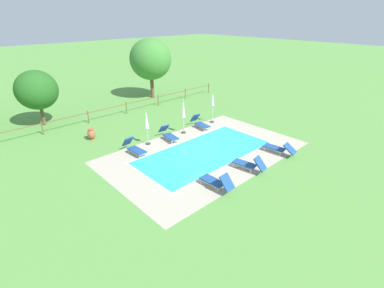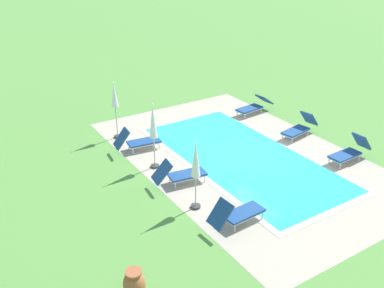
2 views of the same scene
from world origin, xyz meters
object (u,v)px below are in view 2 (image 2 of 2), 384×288
(sun_lounger_south_end, at_px, (350,151))
(patio_umbrella_closed_row_mid_west, at_px, (196,163))
(terracotta_urn_near_fence, at_px, (134,284))
(sun_lounger_north_far, at_px, (138,141))
(patio_umbrella_closed_row_east, at_px, (115,100))
(sun_lounger_north_end, at_px, (180,174))
(sun_lounger_north_near_steps, at_px, (237,213))
(patio_umbrella_closed_row_west, at_px, (153,125))
(sun_lounger_south_mid, at_px, (254,106))
(sun_lounger_north_mid, at_px, (300,128))

(sun_lounger_south_end, xyz_separation_m, patio_umbrella_closed_row_mid_west, (0.49, 6.66, 1.21))
(terracotta_urn_near_fence, bearing_deg, sun_lounger_north_far, -26.73)
(sun_lounger_south_end, height_order, terracotta_urn_near_fence, sun_lounger_south_end)
(terracotta_urn_near_fence, bearing_deg, patio_umbrella_closed_row_east, -21.35)
(sun_lounger_north_end, height_order, sun_lounger_south_end, sun_lounger_south_end)
(sun_lounger_north_near_steps, relative_size, patio_umbrella_closed_row_west, 0.74)
(sun_lounger_north_end, bearing_deg, patio_umbrella_closed_row_east, 3.35)
(sun_lounger_north_end, relative_size, sun_lounger_south_mid, 0.94)
(sun_lounger_north_near_steps, xyz_separation_m, sun_lounger_north_far, (6.06, 0.29, 0.00))
(sun_lounger_north_far, height_order, patio_umbrella_closed_row_east, patio_umbrella_closed_row_east)
(sun_lounger_north_far, bearing_deg, patio_umbrella_closed_row_mid_west, 176.80)
(sun_lounger_north_near_steps, bearing_deg, sun_lounger_south_end, -81.48)
(sun_lounger_south_end, bearing_deg, patio_umbrella_closed_row_west, 61.46)
(sun_lounger_south_mid, height_order, sun_lounger_south_end, sun_lounger_south_end)
(sun_lounger_south_mid, bearing_deg, patio_umbrella_closed_row_east, 81.56)
(sun_lounger_north_far, xyz_separation_m, patio_umbrella_closed_row_east, (1.54, 0.19, 1.32))
(sun_lounger_south_mid, xyz_separation_m, patio_umbrella_closed_row_east, (0.98, 6.64, 1.34))
(sun_lounger_south_end, distance_m, patio_umbrella_closed_row_west, 7.51)
(patio_umbrella_closed_row_west, bearing_deg, patio_umbrella_closed_row_mid_west, 176.80)
(terracotta_urn_near_fence, bearing_deg, patio_umbrella_closed_row_mid_west, -53.72)
(sun_lounger_south_mid, distance_m, terracotta_urn_near_fence, 12.57)
(sun_lounger_north_mid, xyz_separation_m, patio_umbrella_closed_row_west, (0.89, 6.51, 1.32))
(patio_umbrella_closed_row_west, distance_m, terracotta_urn_near_fence, 6.59)
(sun_lounger_south_mid, distance_m, patio_umbrella_closed_row_west, 7.01)
(sun_lounger_north_end, height_order, terracotta_urn_near_fence, sun_lounger_north_end)
(patio_umbrella_closed_row_west, xyz_separation_m, terracotta_urn_near_fence, (-5.46, 3.47, -1.28))
(sun_lounger_north_end, relative_size, patio_umbrella_closed_row_east, 0.79)
(sun_lounger_north_near_steps, height_order, sun_lounger_south_mid, sun_lounger_north_near_steps)
(sun_lounger_north_near_steps, xyz_separation_m, patio_umbrella_closed_row_west, (4.45, 0.38, 1.32))
(sun_lounger_north_end, distance_m, sun_lounger_south_end, 6.63)
(patio_umbrella_closed_row_mid_west, bearing_deg, sun_lounger_north_near_steps, -158.84)
(patio_umbrella_closed_row_west, height_order, terracotta_urn_near_fence, patio_umbrella_closed_row_west)
(patio_umbrella_closed_row_east, bearing_deg, sun_lounger_north_end, -176.65)
(patio_umbrella_closed_row_west, bearing_deg, sun_lounger_south_end, -118.54)
(sun_lounger_north_mid, height_order, sun_lounger_north_far, sun_lounger_north_far)
(sun_lounger_north_far, bearing_deg, patio_umbrella_closed_row_east, 7.18)
(patio_umbrella_closed_row_west, distance_m, patio_umbrella_closed_row_mid_west, 3.04)
(sun_lounger_south_end, distance_m, terracotta_urn_near_fence, 10.15)
(sun_lounger_north_far, xyz_separation_m, sun_lounger_south_mid, (0.56, -6.44, -0.03))
(sun_lounger_north_near_steps, height_order, sun_lounger_south_end, sun_lounger_north_near_steps)
(sun_lounger_north_near_steps, bearing_deg, patio_umbrella_closed_row_west, 4.83)
(sun_lounger_north_near_steps, relative_size, patio_umbrella_closed_row_mid_west, 0.79)
(sun_lounger_north_end, relative_size, sun_lounger_south_end, 1.04)
(sun_lounger_south_end, bearing_deg, sun_lounger_south_mid, -0.39)
(patio_umbrella_closed_row_east, bearing_deg, sun_lounger_north_mid, -121.41)
(sun_lounger_south_mid, relative_size, terracotta_urn_near_fence, 2.54)
(sun_lounger_north_mid, xyz_separation_m, sun_lounger_north_end, (-0.64, 6.34, -0.00))
(sun_lounger_north_near_steps, height_order, sun_lounger_north_end, sun_lounger_north_near_steps)
(patio_umbrella_closed_row_mid_west, height_order, patio_umbrella_closed_row_east, patio_umbrella_closed_row_east)
(sun_lounger_north_far, height_order, patio_umbrella_closed_row_mid_west, patio_umbrella_closed_row_mid_west)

